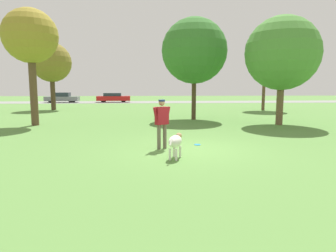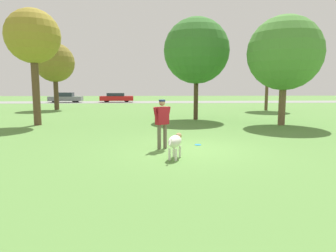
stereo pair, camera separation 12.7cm
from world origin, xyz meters
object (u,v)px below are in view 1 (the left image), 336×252
object	(u,v)px
frisbee	(197,145)
tree_mid_center	(194,51)
parked_car_red	(113,98)
tree_far_left	(51,63)
dog	(175,142)
tree_far_right	(265,49)
tree_near_right	(282,53)
person	(162,120)
tree_near_left	(30,37)
parked_car_grey	(62,98)

from	to	relation	value
frisbee	tree_mid_center	xyz separation A→B (m)	(1.14, 8.71, 4.43)
parked_car_red	tree_far_left	bearing A→B (deg)	-109.21
frisbee	tree_far_left	size ratio (longest dim) A/B	0.04
dog	tree_far_left	distance (m)	22.27
tree_far_right	frisbee	bearing A→B (deg)	-118.25
tree_far_right	tree_near_right	bearing A→B (deg)	-106.53
person	parked_car_red	bearing A→B (deg)	64.72
tree_far_left	tree_far_right	xyz separation A→B (m)	(19.48, -1.32, 1.17)
person	frisbee	size ratio (longest dim) A/B	7.20
tree_far_left	parked_car_red	xyz separation A→B (m)	(3.96, 13.41, -3.68)
tree_far_right	tree_near_left	xyz separation A→B (m)	(-16.96, -10.06, -0.68)
tree_near_right	dog	bearing A→B (deg)	-130.62
tree_far_left	tree_mid_center	size ratio (longest dim) A/B	0.94
tree_far_left	parked_car_red	distance (m)	14.46
parked_car_grey	parked_car_red	xyz separation A→B (m)	(6.91, 0.31, -0.02)
tree_near_right	tree_far_left	bearing A→B (deg)	143.69
frisbee	tree_near_left	distance (m)	11.37
frisbee	tree_near_left	xyz separation A→B (m)	(-8.20, 6.25, 4.81)
tree_near_right	parked_car_red	bearing A→B (deg)	115.95
tree_near_right	tree_near_left	distance (m)	13.83
person	tree_mid_center	xyz separation A→B (m)	(2.49, 9.31, 3.41)
tree_mid_center	tree_far_right	bearing A→B (deg)	44.91
person	parked_car_grey	distance (m)	33.67
person	frisbee	distance (m)	1.79
frisbee	parked_car_grey	xyz separation A→B (m)	(-13.67, 30.73, 0.66)
person	frisbee	bearing A→B (deg)	-11.07
dog	parked_car_red	distance (m)	33.58
dog	tree_mid_center	world-z (taller)	tree_mid_center
tree_far_left	parked_car_grey	bearing A→B (deg)	102.72
tree_far_right	parked_car_grey	world-z (taller)	tree_far_right
tree_far_right	parked_car_red	xyz separation A→B (m)	(-15.52, 14.73, -4.86)
person	tree_far_left	size ratio (longest dim) A/B	0.28
tree_far_right	parked_car_red	size ratio (longest dim) A/B	1.59
frisbee	parked_car_red	world-z (taller)	parked_car_red
tree_far_left	tree_near_left	bearing A→B (deg)	-77.51
dog	tree_near_right	world-z (taller)	tree_near_right
tree_far_left	tree_near_right	bearing A→B (deg)	-36.31
tree_mid_center	parked_car_grey	distance (m)	26.80
tree_far_right	tree_near_left	distance (m)	19.73
tree_near_left	parked_car_grey	distance (m)	25.43
tree_far_right	parked_car_grey	xyz separation A→B (m)	(-22.43, 14.42, -4.84)
dog	tree_mid_center	bearing A→B (deg)	8.81
parked_car_red	tree_mid_center	bearing A→B (deg)	-73.29
dog	tree_far_left	bearing A→B (deg)	46.35
tree_far_left	tree_near_left	distance (m)	11.66
person	tree_far_right	size ratio (longest dim) A/B	0.23
tree_far_right	tree_mid_center	xyz separation A→B (m)	(-7.62, -7.60, -1.07)
dog	tree_far_left	xyz separation A→B (m)	(-9.72, 19.67, 3.82)
tree_near_right	tree_far_right	xyz separation A→B (m)	(3.16, 10.67, 1.53)
dog	tree_far_left	size ratio (longest dim) A/B	0.18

